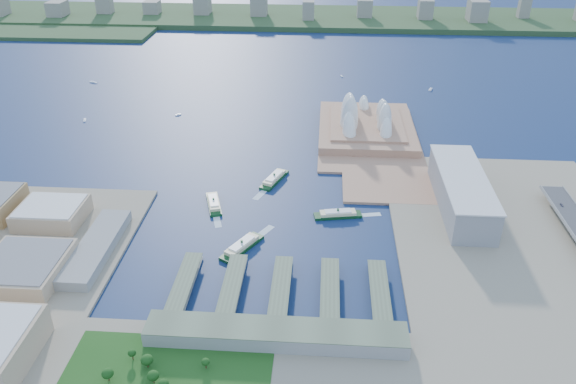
# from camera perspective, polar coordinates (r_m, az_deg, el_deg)

# --- Properties ---
(ground) EXTENTS (3000.00, 3000.00, 0.00)m
(ground) POSITION_cam_1_polar(r_m,az_deg,el_deg) (552.84, -1.55, -5.19)
(ground) COLOR #0F2248
(ground) RESTS_ON ground
(east_land) EXTENTS (240.00, 500.00, 3.00)m
(east_land) POSITION_cam_1_polar(r_m,az_deg,el_deg) (545.18, 24.21, -8.59)
(east_land) COLOR gray
(east_land) RESTS_ON ground
(peninsula) EXTENTS (135.00, 220.00, 3.00)m
(peninsula) POSITION_cam_1_polar(r_m,az_deg,el_deg) (780.54, 8.17, 5.52)
(peninsula) COLOR #AB7B5D
(peninsula) RESTS_ON ground
(far_shore) EXTENTS (2200.00, 260.00, 12.00)m
(far_shore) POSITION_cam_1_polar(r_m,az_deg,el_deg) (1466.12, 2.18, 17.28)
(far_shore) COLOR #2D4926
(far_shore) RESTS_ON ground
(opera_house) EXTENTS (134.00, 180.00, 58.00)m
(opera_house) POSITION_cam_1_polar(r_m,az_deg,el_deg) (787.22, 8.07, 8.14)
(opera_house) COLOR white
(opera_house) RESTS_ON peninsula
(toaster_building) EXTENTS (45.00, 155.00, 35.00)m
(toaster_building) POSITION_cam_1_polar(r_m,az_deg,el_deg) (626.03, 17.21, 0.04)
(toaster_building) COLOR gray
(toaster_building) RESTS_ON east_land
(ferry_wharves) EXTENTS (184.00, 90.00, 9.30)m
(ferry_wharves) POSITION_cam_1_polar(r_m,az_deg,el_deg) (489.23, -0.73, -9.79)
(ferry_wharves) COLOR #54624A
(ferry_wharves) RESTS_ON ground
(terminal_building) EXTENTS (200.00, 28.00, 12.00)m
(terminal_building) POSITION_cam_1_polar(r_m,az_deg,el_deg) (441.47, -1.24, -14.27)
(terminal_building) COLOR gray
(terminal_building) RESTS_ON south_land
(park) EXTENTS (150.00, 110.00, 16.00)m
(park) POSITION_cam_1_polar(r_m,az_deg,el_deg) (414.86, -12.91, -18.48)
(park) COLOR #194714
(park) RESTS_ON south_land
(far_skyline) EXTENTS (1900.00, 140.00, 55.00)m
(far_skyline) POSITION_cam_1_polar(r_m,az_deg,el_deg) (1439.82, 2.18, 18.42)
(far_skyline) COLOR gray
(far_skyline) RESTS_ON far_shore
(ferry_a) EXTENTS (26.19, 51.05, 9.36)m
(ferry_a) POSITION_cam_1_polar(r_m,az_deg,el_deg) (616.44, -7.57, -0.97)
(ferry_a) COLOR #0E3917
(ferry_a) RESTS_ON ground
(ferry_b) EXTENTS (31.47, 54.15, 9.99)m
(ferry_b) POSITION_cam_1_polar(r_m,az_deg,el_deg) (660.31, -1.41, 1.52)
(ferry_b) COLOR #0E3917
(ferry_b) RESTS_ON ground
(ferry_c) EXTENTS (38.78, 53.15, 10.13)m
(ferry_c) POSITION_cam_1_polar(r_m,az_deg,el_deg) (543.11, -4.71, -5.35)
(ferry_c) COLOR #0E3917
(ferry_c) RESTS_ON ground
(ferry_d) EXTENTS (51.74, 21.50, 9.51)m
(ferry_d) POSITION_cam_1_polar(r_m,az_deg,el_deg) (593.36, 5.09, -2.11)
(ferry_d) COLOR #0E3917
(ferry_d) RESTS_ON ground
(boat_a) EXTENTS (7.02, 12.92, 2.42)m
(boat_a) POSITION_cam_1_polar(r_m,az_deg,el_deg) (884.03, -19.95, 6.90)
(boat_a) COLOR white
(boat_a) RESTS_ON ground
(boat_b) EXTENTS (8.77, 7.96, 2.38)m
(boat_b) POSITION_cam_1_polar(r_m,az_deg,el_deg) (867.26, -11.10, 7.73)
(boat_b) COLOR white
(boat_b) RESTS_ON ground
(boat_c) EXTENTS (8.38, 13.97, 3.03)m
(boat_c) POSITION_cam_1_polar(r_m,az_deg,el_deg) (988.09, 14.27, 10.09)
(boat_c) COLOR white
(boat_c) RESTS_ON ground
(boat_d) EXTENTS (15.67, 9.57, 2.64)m
(boat_d) POSITION_cam_1_polar(r_m,az_deg,el_deg) (1050.99, -19.15, 10.51)
(boat_d) COLOR white
(boat_d) RESTS_ON ground
(boat_e) EXTENTS (6.07, 10.13, 2.37)m
(boat_e) POSITION_cam_1_polar(r_m,az_deg,el_deg) (1031.87, 5.45, 11.65)
(boat_e) COLOR white
(boat_e) RESTS_ON ground
(car_c) EXTENTS (2.06, 5.08, 1.47)m
(car_c) POSITION_cam_1_polar(r_m,az_deg,el_deg) (649.62, 26.04, -1.18)
(car_c) COLOR slate
(car_c) RESTS_ON expressway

